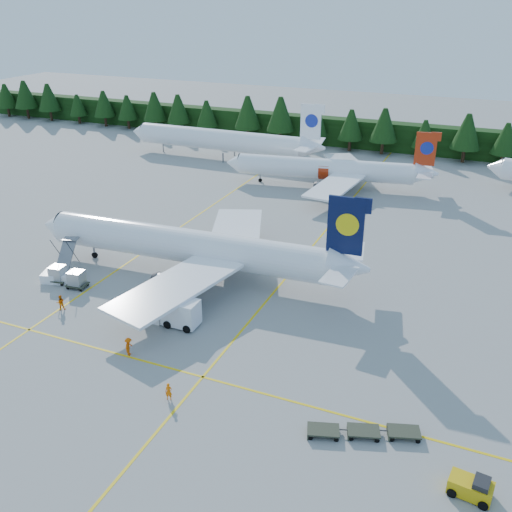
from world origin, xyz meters
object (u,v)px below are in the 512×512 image
at_px(service_truck, 172,311).
at_px(airstairs, 62,273).
at_px(airliner_red, 321,169).
at_px(baggage_tug, 472,487).
at_px(airliner_navy, 181,245).

bearing_deg(service_truck, airstairs, 168.01).
xyz_separation_m(airstairs, service_truck, (17.18, -3.39, 0.58)).
xyz_separation_m(airliner_red, airstairs, (-17.46, -47.13, -2.31)).
distance_m(airstairs, baggage_tug, 49.72).
relative_size(service_truck, baggage_tug, 1.96).
xyz_separation_m(airliner_navy, airstairs, (-12.19, -7.35, -2.78)).
xyz_separation_m(airliner_navy, airliner_red, (5.26, 39.78, -0.47)).
xyz_separation_m(airliner_navy, baggage_tug, (35.27, -22.15, -2.87)).
bearing_deg(service_truck, baggage_tug, -21.48).
distance_m(airstairs, service_truck, 17.52).
distance_m(airliner_navy, airliner_red, 40.13).
relative_size(airliner_red, baggage_tug, 11.78).
height_order(airliner_red, service_truck, airliner_red).
relative_size(airliner_red, service_truck, 6.02).
distance_m(airliner_red, baggage_tug, 68.86).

